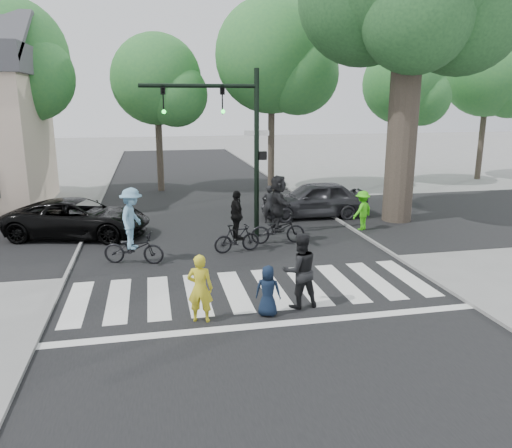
{
  "coord_description": "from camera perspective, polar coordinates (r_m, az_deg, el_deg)",
  "views": [
    {
      "loc": [
        -2.52,
        -11.27,
        4.94
      ],
      "look_at": [
        0.5,
        3.0,
        1.3
      ],
      "focal_mm": 35.0,
      "sensor_mm": 36.0,
      "label": 1
    }
  ],
  "objects": [
    {
      "name": "cyclist_left",
      "position": [
        15.7,
        -13.91,
        -0.83
      ],
      "size": [
        1.98,
        1.36,
        2.38
      ],
      "color": "black",
      "rests_on": "ground"
    },
    {
      "name": "car_grey",
      "position": [
        21.65,
        6.65,
        2.83
      ],
      "size": [
        4.61,
        1.94,
        1.56
      ],
      "primitive_type": "imported",
      "rotation": [
        0.0,
        0.0,
        -1.59
      ],
      "color": "#303034",
      "rests_on": "ground"
    },
    {
      "name": "traffic_signal",
      "position": [
        17.73,
        -2.65,
        10.64
      ],
      "size": [
        4.45,
        0.29,
        6.0
      ],
      "color": "black",
      "rests_on": "ground"
    },
    {
      "name": "bg_tree_2",
      "position": [
        27.91,
        -10.78,
        15.5
      ],
      "size": [
        5.04,
        4.8,
        8.4
      ],
      "color": "brown",
      "rests_on": "ground"
    },
    {
      "name": "cyclist_right",
      "position": [
        17.44,
        2.54,
        1.22
      ],
      "size": [
        1.95,
        1.82,
        2.43
      ],
      "color": "black",
      "rests_on": "ground"
    },
    {
      "name": "pedestrian_child",
      "position": [
        11.72,
        1.37,
        -7.66
      ],
      "size": [
        0.7,
        0.58,
        1.22
      ],
      "primitive_type": "imported",
      "rotation": [
        0.0,
        0.0,
        2.78
      ],
      "color": "black",
      "rests_on": "ground"
    },
    {
      "name": "road_stem",
      "position": [
        17.19,
        -3.02,
        -2.7
      ],
      "size": [
        10.0,
        70.0,
        0.01
      ],
      "primitive_type": "cube",
      "color": "black",
      "rests_on": "ground"
    },
    {
      "name": "curb_left",
      "position": [
        17.18,
        -19.93,
        -3.4
      ],
      "size": [
        0.1,
        70.0,
        0.1
      ],
      "primitive_type": "cube",
      "color": "gray",
      "rests_on": "ground"
    },
    {
      "name": "crosswalk",
      "position": [
        13.16,
        -0.02,
        -8.01
      ],
      "size": [
        10.0,
        3.85,
        0.01
      ],
      "color": "silver",
      "rests_on": "ground"
    },
    {
      "name": "pedestrian_woman",
      "position": [
        11.42,
        -6.41,
        -7.32
      ],
      "size": [
        0.67,
        0.53,
        1.6
      ],
      "primitive_type": "imported",
      "rotation": [
        0.0,
        0.0,
        2.86
      ],
      "color": "gold",
      "rests_on": "ground"
    },
    {
      "name": "bg_tree_1",
      "position": [
        27.51,
        -26.03,
        16.23
      ],
      "size": [
        6.09,
        5.8,
        9.8
      ],
      "color": "brown",
      "rests_on": "ground"
    },
    {
      "name": "bg_tree_4",
      "position": [
        31.13,
        16.91,
        14.71
      ],
      "size": [
        4.83,
        4.6,
        8.15
      ],
      "color": "brown",
      "rests_on": "ground"
    },
    {
      "name": "cyclist_mid",
      "position": [
        16.47,
        -2.2,
        -0.37
      ],
      "size": [
        1.64,
        1.02,
        2.08
      ],
      "color": "black",
      "rests_on": "ground"
    },
    {
      "name": "pedestrian_adult",
      "position": [
        12.14,
        5.03,
        -5.32
      ],
      "size": [
        0.97,
        0.79,
        1.87
      ],
      "primitive_type": "imported",
      "rotation": [
        0.0,
        0.0,
        3.24
      ],
      "color": "black",
      "rests_on": "ground"
    },
    {
      "name": "road_cross",
      "position": [
        20.05,
        -4.36,
        -0.28
      ],
      "size": [
        70.0,
        10.0,
        0.01
      ],
      "primitive_type": "cube",
      "color": "black",
      "rests_on": "ground"
    },
    {
      "name": "curb_right",
      "position": [
        18.6,
        12.54,
        -1.57
      ],
      "size": [
        0.1,
        70.0,
        0.1
      ],
      "primitive_type": "cube",
      "color": "gray",
      "rests_on": "ground"
    },
    {
      "name": "car_suv",
      "position": [
        19.48,
        -19.61,
        0.64
      ],
      "size": [
        5.54,
        3.54,
        1.42
      ],
      "primitive_type": "imported",
      "rotation": [
        0.0,
        0.0,
        1.32
      ],
      "color": "black",
      "rests_on": "ground"
    },
    {
      "name": "bg_tree_3",
      "position": [
        27.48,
        2.59,
        18.18
      ],
      "size": [
        6.3,
        6.0,
        10.2
      ],
      "color": "brown",
      "rests_on": "ground"
    },
    {
      "name": "ground",
      "position": [
        12.56,
        0.61,
        -9.15
      ],
      "size": [
        120.0,
        120.0,
        0.0
      ],
      "primitive_type": "plane",
      "color": "gray",
      "rests_on": "ground"
    },
    {
      "name": "bg_tree_5",
      "position": [
        34.88,
        25.59,
        15.03
      ],
      "size": [
        5.67,
        5.4,
        9.3
      ],
      "color": "brown",
      "rests_on": "ground"
    },
    {
      "name": "bystander_dark",
      "position": [
        20.42,
        1.48,
        2.26
      ],
      "size": [
        0.62,
        0.45,
        1.57
      ],
      "primitive_type": "imported",
      "rotation": [
        0.0,
        0.0,
        3.0
      ],
      "color": "black",
      "rests_on": "ground"
    },
    {
      "name": "bystander_hivis",
      "position": [
        19.77,
        12.05,
        1.52
      ],
      "size": [
        1.15,
        1.0,
        1.54
      ],
      "primitive_type": "imported",
      "rotation": [
        0.0,
        0.0,
        3.67
      ],
      "color": "#42D916",
      "rests_on": "ground"
    }
  ]
}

